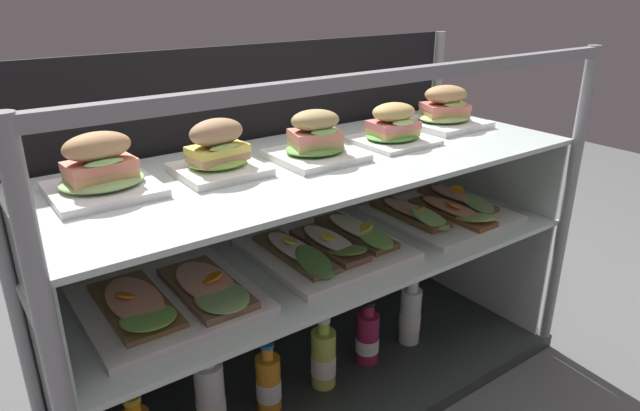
{
  "coord_description": "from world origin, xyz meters",
  "views": [
    {
      "loc": [
        -0.74,
        -1.02,
        1.03
      ],
      "look_at": [
        0.0,
        0.0,
        0.53
      ],
      "focal_mm": 31.46,
      "sensor_mm": 36.0,
      "label": 1
    }
  ],
  "objects_px": {
    "plated_roll_sandwich_near_left_corner": "(393,128)",
    "juice_bottle_front_left_end": "(211,400)",
    "juice_bottle_front_middle": "(323,358)",
    "juice_bottle_near_post": "(367,337)",
    "plated_roll_sandwich_near_right_corner": "(315,142)",
    "juice_bottle_back_center": "(269,383)",
    "open_sandwich_tray_near_left_corner": "(443,211)",
    "open_sandwich_tray_left_of_center": "(329,246)",
    "plated_roll_sandwich_mid_left": "(218,153)",
    "open_sandwich_tray_far_left": "(172,298)",
    "plated_roll_sandwich_left_of_center": "(445,112)",
    "plated_roll_sandwich_center": "(101,172)",
    "juice_bottle_back_left": "(410,314)"
  },
  "relations": [
    {
      "from": "plated_roll_sandwich_near_right_corner",
      "to": "juice_bottle_back_center",
      "type": "distance_m",
      "value": 0.61
    },
    {
      "from": "plated_roll_sandwich_center",
      "to": "plated_roll_sandwich_near_right_corner",
      "type": "height_order",
      "value": "plated_roll_sandwich_center"
    },
    {
      "from": "plated_roll_sandwich_near_right_corner",
      "to": "open_sandwich_tray_far_left",
      "type": "bearing_deg",
      "value": -173.49
    },
    {
      "from": "plated_roll_sandwich_mid_left",
      "to": "open_sandwich_tray_left_of_center",
      "type": "relative_size",
      "value": 0.52
    },
    {
      "from": "juice_bottle_back_center",
      "to": "juice_bottle_near_post",
      "type": "relative_size",
      "value": 0.99
    },
    {
      "from": "open_sandwich_tray_left_of_center",
      "to": "juice_bottle_back_center",
      "type": "distance_m",
      "value": 0.37
    },
    {
      "from": "open_sandwich_tray_far_left",
      "to": "juice_bottle_front_left_end",
      "type": "relative_size",
      "value": 1.32
    },
    {
      "from": "plated_roll_sandwich_center",
      "to": "juice_bottle_near_post",
      "type": "distance_m",
      "value": 0.85
    },
    {
      "from": "plated_roll_sandwich_near_right_corner",
      "to": "juice_bottle_back_left",
      "type": "height_order",
      "value": "plated_roll_sandwich_near_right_corner"
    },
    {
      "from": "open_sandwich_tray_far_left",
      "to": "juice_bottle_front_middle",
      "type": "relative_size",
      "value": 1.63
    },
    {
      "from": "plated_roll_sandwich_near_left_corner",
      "to": "juice_bottle_front_left_end",
      "type": "xyz_separation_m",
      "value": [
        -0.57,
        -0.04,
        -0.55
      ]
    },
    {
      "from": "plated_roll_sandwich_mid_left",
      "to": "open_sandwich_tray_left_of_center",
      "type": "distance_m",
      "value": 0.36
    },
    {
      "from": "plated_roll_sandwich_left_of_center",
      "to": "juice_bottle_back_left",
      "type": "xyz_separation_m",
      "value": [
        -0.18,
        -0.09,
        -0.56
      ]
    },
    {
      "from": "plated_roll_sandwich_left_of_center",
      "to": "juice_bottle_front_left_end",
      "type": "relative_size",
      "value": 0.79
    },
    {
      "from": "plated_roll_sandwich_left_of_center",
      "to": "juice_bottle_front_left_end",
      "type": "height_order",
      "value": "plated_roll_sandwich_left_of_center"
    },
    {
      "from": "plated_roll_sandwich_center",
      "to": "open_sandwich_tray_far_left",
      "type": "xyz_separation_m",
      "value": [
        0.08,
        -0.1,
        -0.26
      ]
    },
    {
      "from": "juice_bottle_front_middle",
      "to": "plated_roll_sandwich_near_left_corner",
      "type": "bearing_deg",
      "value": 10.46
    },
    {
      "from": "plated_roll_sandwich_near_right_corner",
      "to": "plated_roll_sandwich_left_of_center",
      "type": "height_order",
      "value": "same"
    },
    {
      "from": "plated_roll_sandwich_mid_left",
      "to": "open_sandwich_tray_left_of_center",
      "type": "xyz_separation_m",
      "value": [
        0.24,
        -0.07,
        -0.26
      ]
    },
    {
      "from": "plated_roll_sandwich_left_of_center",
      "to": "open_sandwich_tray_far_left",
      "type": "relative_size",
      "value": 0.6
    },
    {
      "from": "plated_roll_sandwich_near_right_corner",
      "to": "juice_bottle_near_post",
      "type": "relative_size",
      "value": 1.0
    },
    {
      "from": "plated_roll_sandwich_near_right_corner",
      "to": "open_sandwich_tray_near_left_corner",
      "type": "relative_size",
      "value": 0.55
    },
    {
      "from": "plated_roll_sandwich_near_right_corner",
      "to": "juice_bottle_front_left_end",
      "type": "relative_size",
      "value": 0.75
    },
    {
      "from": "plated_roll_sandwich_mid_left",
      "to": "juice_bottle_back_left",
      "type": "height_order",
      "value": "plated_roll_sandwich_mid_left"
    },
    {
      "from": "plated_roll_sandwich_left_of_center",
      "to": "open_sandwich_tray_near_left_corner",
      "type": "height_order",
      "value": "plated_roll_sandwich_left_of_center"
    },
    {
      "from": "plated_roll_sandwich_near_left_corner",
      "to": "juice_bottle_near_post",
      "type": "bearing_deg",
      "value": -158.62
    },
    {
      "from": "open_sandwich_tray_near_left_corner",
      "to": "juice_bottle_back_center",
      "type": "distance_m",
      "value": 0.67
    },
    {
      "from": "juice_bottle_back_left",
      "to": "open_sandwich_tray_left_of_center",
      "type": "bearing_deg",
      "value": 179.77
    },
    {
      "from": "juice_bottle_back_center",
      "to": "open_sandwich_tray_left_of_center",
      "type": "bearing_deg",
      "value": -0.48
    },
    {
      "from": "open_sandwich_tray_far_left",
      "to": "juice_bottle_back_left",
      "type": "bearing_deg",
      "value": 0.27
    },
    {
      "from": "juice_bottle_front_middle",
      "to": "juice_bottle_near_post",
      "type": "xyz_separation_m",
      "value": [
        0.16,
        0.01,
        -0.01
      ]
    },
    {
      "from": "plated_roll_sandwich_center",
      "to": "plated_roll_sandwich_near_right_corner",
      "type": "distance_m",
      "value": 0.47
    },
    {
      "from": "open_sandwich_tray_far_left",
      "to": "open_sandwich_tray_near_left_corner",
      "type": "xyz_separation_m",
      "value": [
        0.8,
        0.0,
        -0.0
      ]
    },
    {
      "from": "plated_roll_sandwich_left_of_center",
      "to": "juice_bottle_front_middle",
      "type": "relative_size",
      "value": 0.97
    },
    {
      "from": "plated_roll_sandwich_mid_left",
      "to": "plated_roll_sandwich_left_of_center",
      "type": "relative_size",
      "value": 0.87
    },
    {
      "from": "open_sandwich_tray_left_of_center",
      "to": "juice_bottle_back_center",
      "type": "bearing_deg",
      "value": 179.52
    },
    {
      "from": "open_sandwich_tray_far_left",
      "to": "open_sandwich_tray_left_of_center",
      "type": "bearing_deg",
      "value": 0.64
    },
    {
      "from": "plated_roll_sandwich_center",
      "to": "plated_roll_sandwich_left_of_center",
      "type": "relative_size",
      "value": 0.98
    },
    {
      "from": "open_sandwich_tray_near_left_corner",
      "to": "open_sandwich_tray_left_of_center",
      "type": "bearing_deg",
      "value": 179.72
    },
    {
      "from": "plated_roll_sandwich_near_left_corner",
      "to": "juice_bottle_front_left_end",
      "type": "relative_size",
      "value": 0.72
    },
    {
      "from": "plated_roll_sandwich_near_left_corner",
      "to": "juice_bottle_near_post",
      "type": "height_order",
      "value": "plated_roll_sandwich_near_left_corner"
    },
    {
      "from": "juice_bottle_back_left",
      "to": "juice_bottle_back_center",
      "type": "bearing_deg",
      "value": 179.68
    },
    {
      "from": "plated_roll_sandwich_near_left_corner",
      "to": "juice_bottle_front_middle",
      "type": "xyz_separation_m",
      "value": [
        -0.25,
        -0.05,
        -0.57
      ]
    },
    {
      "from": "open_sandwich_tray_far_left",
      "to": "juice_bottle_back_center",
      "type": "bearing_deg",
      "value": 1.57
    },
    {
      "from": "plated_roll_sandwich_mid_left",
      "to": "juice_bottle_near_post",
      "type": "relative_size",
      "value": 0.93
    },
    {
      "from": "plated_roll_sandwich_near_left_corner",
      "to": "juice_bottle_front_middle",
      "type": "height_order",
      "value": "plated_roll_sandwich_near_left_corner"
    },
    {
      "from": "open_sandwich_tray_far_left",
      "to": "juice_bottle_front_left_end",
      "type": "bearing_deg",
      "value": 2.41
    },
    {
      "from": "plated_roll_sandwich_left_of_center",
      "to": "open_sandwich_tray_far_left",
      "type": "xyz_separation_m",
      "value": [
        -0.88,
        -0.09,
        -0.26
      ]
    },
    {
      "from": "plated_roll_sandwich_near_right_corner",
      "to": "juice_bottle_near_post",
      "type": "distance_m",
      "value": 0.6
    },
    {
      "from": "juice_bottle_front_left_end",
      "to": "juice_bottle_back_center",
      "type": "height_order",
      "value": "juice_bottle_front_left_end"
    }
  ]
}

